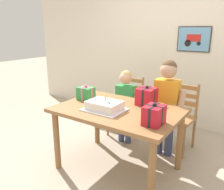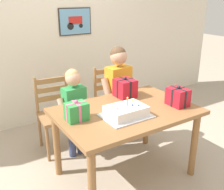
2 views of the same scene
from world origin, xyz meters
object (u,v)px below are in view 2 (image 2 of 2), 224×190
Objects in this scene: gift_box_red_large at (77,111)px; gift_box_beside_cake at (125,88)px; dining_table at (126,119)px; chair_left at (57,114)px; child_younger at (74,105)px; child_older at (118,86)px; birthday_cake at (126,112)px; gift_box_corner_small at (178,97)px; chair_right at (113,101)px.

gift_box_red_large is 0.85× the size of gift_box_beside_cake.
dining_table is at bearing -123.18° from gift_box_beside_cake.
child_younger is (0.13, -0.26, 0.18)m from chair_left.
gift_box_red_large is 0.16× the size of child_older.
gift_box_beside_cake reaches higher than chair_left.
birthday_cake is 0.41× the size of child_younger.
dining_table is at bearing -66.15° from child_younger.
child_younger is (-0.79, 0.81, -0.20)m from gift_box_corner_small.
birthday_cake is 0.35× the size of child_older.
chair_right reaches higher than dining_table.
birthday_cake is 0.61m from gift_box_corner_small.
child_older is (0.83, 0.57, -0.08)m from gift_box_red_large.
dining_table is 0.22m from birthday_cake.
chair_right is at bearing 72.51° from child_older.
gift_box_corner_small is 0.20× the size of child_younger.
chair_right is 0.86× the size of child_younger.
child_younger is (-0.47, 0.32, -0.21)m from gift_box_beside_cake.
gift_box_beside_cake is 0.25× the size of chair_left.
gift_box_beside_cake is at bearing -33.88° from child_younger.
gift_box_beside_cake is 0.73m from chair_right.
child_older is (0.73, -0.26, 0.30)m from chair_left.
child_older is at bearing 34.31° from gift_box_red_large.
chair_left is at bearing 82.67° from gift_box_red_large.
chair_right is at bearing 70.15° from gift_box_beside_cake.
birthday_cake is 0.86m from child_older.
gift_box_red_large is 0.21× the size of chair_right.
gift_box_red_large is (-0.51, 0.05, 0.18)m from dining_table.
child_older is at bearing 68.25° from gift_box_beside_cake.
birthday_cake is 0.79m from child_younger.
gift_box_corner_small reaches higher than birthday_cake.
birthday_cake reaches higher than chair_left.
chair_left is 0.34m from child_younger.
gift_box_corner_small is 1.14m from chair_right.
chair_right is 0.40m from child_older.
birthday_cake is at bearing -119.10° from child_older.
child_older is at bearing 62.36° from dining_table.
birthday_cake is 0.46m from gift_box_red_large.
child_younger reaches higher than gift_box_beside_cake.
gift_box_corner_small is at bearing -13.29° from gift_box_red_large.
gift_box_corner_small is 1.15m from child_younger.
chair_right is (0.21, 0.58, -0.39)m from gift_box_beside_cake.
child_younger is at bearing -159.05° from chair_right.
gift_box_red_large is at bearing 156.27° from birthday_cake.
child_older is at bearing -107.49° from chair_right.
birthday_cake is at bearing -73.07° from chair_left.
child_younger is at bearing 103.61° from birthday_cake.
gift_box_corner_small is at bearing -45.90° from child_younger.
gift_box_beside_cake is at bearing -111.75° from child_older.
gift_box_red_large is 0.18× the size of child_younger.
chair_right is at bearing 65.21° from dining_table.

